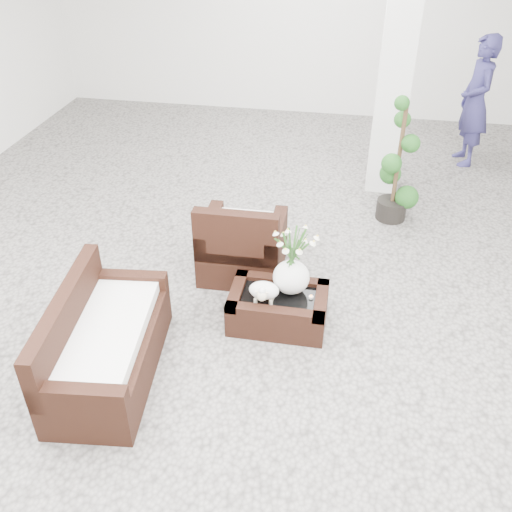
% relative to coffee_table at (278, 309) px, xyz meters
% --- Properties ---
extents(ground, '(11.00, 11.00, 0.00)m').
position_rel_coffee_table_xyz_m(ground, '(-0.24, 0.26, -0.16)').
color(ground, gray).
rests_on(ground, ground).
extents(column, '(0.40, 0.40, 3.50)m').
position_rel_coffee_table_xyz_m(column, '(0.96, 3.06, 1.59)').
color(column, white).
rests_on(column, ground).
extents(coffee_table, '(0.90, 0.60, 0.31)m').
position_rel_coffee_table_xyz_m(coffee_table, '(0.00, 0.00, 0.00)').
color(coffee_table, black).
rests_on(coffee_table, ground).
extents(sheep_figurine, '(0.28, 0.23, 0.21)m').
position_rel_coffee_table_xyz_m(sheep_figurine, '(-0.12, -0.10, 0.26)').
color(sheep_figurine, white).
rests_on(sheep_figurine, coffee_table).
extents(planter_narcissus, '(0.44, 0.44, 0.80)m').
position_rel_coffee_table_xyz_m(planter_narcissus, '(0.10, 0.10, 0.56)').
color(planter_narcissus, white).
rests_on(planter_narcissus, coffee_table).
extents(tealight, '(0.04, 0.04, 0.03)m').
position_rel_coffee_table_xyz_m(tealight, '(0.30, 0.02, 0.17)').
color(tealight, white).
rests_on(tealight, coffee_table).
extents(armchair, '(0.85, 0.82, 0.90)m').
position_rel_coffee_table_xyz_m(armchair, '(-0.49, 0.78, 0.29)').
color(armchair, black).
rests_on(armchair, ground).
extents(loveseat, '(0.89, 1.58, 0.81)m').
position_rel_coffee_table_xyz_m(loveseat, '(-1.29, -0.90, 0.25)').
color(loveseat, black).
rests_on(loveseat, ground).
extents(topiary, '(0.41, 0.41, 1.52)m').
position_rel_coffee_table_xyz_m(topiary, '(1.08, 2.20, 0.60)').
color(topiary, '#1B4A17').
rests_on(topiary, ground).
extents(shopper, '(0.55, 0.73, 1.82)m').
position_rel_coffee_table_xyz_m(shopper, '(2.16, 4.09, 0.75)').
color(shopper, navy).
rests_on(shopper, ground).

